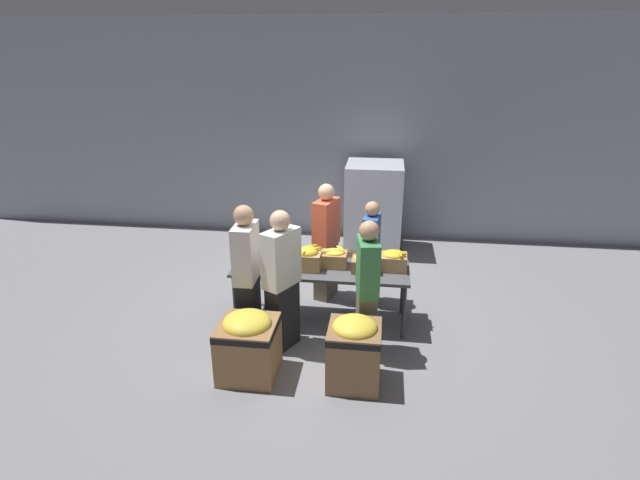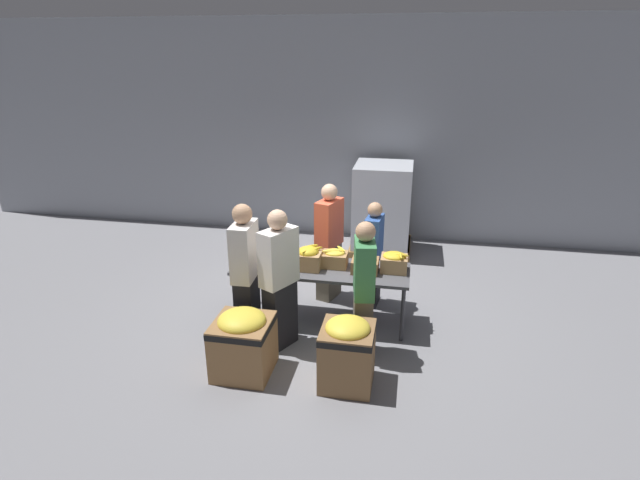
{
  "view_description": "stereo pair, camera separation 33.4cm",
  "coord_description": "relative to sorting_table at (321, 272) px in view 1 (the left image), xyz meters",
  "views": [
    {
      "loc": [
        0.77,
        -5.89,
        3.43
      ],
      "look_at": [
        -0.0,
        -0.06,
        1.18
      ],
      "focal_mm": 28.0,
      "sensor_mm": 36.0,
      "label": 1
    },
    {
      "loc": [
        1.1,
        -5.83,
        3.43
      ],
      "look_at": [
        -0.0,
        -0.06,
        1.18
      ],
      "focal_mm": 28.0,
      "sensor_mm": 36.0,
      "label": 2
    }
  ],
  "objects": [
    {
      "name": "volunteer_2",
      "position": [
        0.63,
        -0.7,
        0.12
      ],
      "size": [
        0.29,
        0.48,
        1.68
      ],
      "rotation": [
        0.0,
        0.0,
        1.73
      ],
      "color": "#6B604C",
      "rests_on": "ground_plane"
    },
    {
      "name": "volunteer_3",
      "position": [
        0.63,
        0.6,
        0.04
      ],
      "size": [
        0.25,
        0.43,
        1.52
      ],
      "rotation": [
        0.0,
        0.0,
        -1.69
      ],
      "color": "black",
      "rests_on": "ground_plane"
    },
    {
      "name": "banana_box_5",
      "position": [
        0.94,
        0.08,
        0.19
      ],
      "size": [
        0.35,
        0.32,
        0.28
      ],
      "color": "tan",
      "rests_on": "sorting_table"
    },
    {
      "name": "banana_box_1",
      "position": [
        -0.59,
        -0.01,
        0.17
      ],
      "size": [
        0.34,
        0.33,
        0.24
      ],
      "color": "olive",
      "rests_on": "sorting_table"
    },
    {
      "name": "banana_box_4",
      "position": [
        0.57,
        -0.02,
        0.17
      ],
      "size": [
        0.34,
        0.3,
        0.24
      ],
      "color": "olive",
      "rests_on": "sorting_table"
    },
    {
      "name": "pallet_stack_0",
      "position": [
        0.62,
        2.73,
        -0.03
      ],
      "size": [
        1.01,
        1.01,
        1.39
      ],
      "color": "olive",
      "rests_on": "ground_plane"
    },
    {
      "name": "banana_box_0",
      "position": [
        -0.94,
        -0.0,
        0.19
      ],
      "size": [
        0.34,
        0.26,
        0.28
      ],
      "color": "tan",
      "rests_on": "sorting_table"
    },
    {
      "name": "volunteer_0",
      "position": [
        -0.02,
        0.7,
        0.14
      ],
      "size": [
        0.37,
        0.51,
        1.71
      ],
      "rotation": [
        0.0,
        0.0,
        -1.91
      ],
      "color": "#6B604C",
      "rests_on": "ground_plane"
    },
    {
      "name": "volunteer_1",
      "position": [
        -0.81,
        -0.62,
        0.17
      ],
      "size": [
        0.25,
        0.48,
        1.77
      ],
      "rotation": [
        0.0,
        0.0,
        1.6
      ],
      "color": "black",
      "rests_on": "ground_plane"
    },
    {
      "name": "ground_plane",
      "position": [
        0.0,
        0.0,
        -0.71
      ],
      "size": [
        30.0,
        30.0,
        0.0
      ],
      "primitive_type": "plane",
      "color": "gray"
    },
    {
      "name": "sorting_table",
      "position": [
        0.0,
        0.0,
        0.0
      ],
      "size": [
        2.29,
        0.76,
        0.77
      ],
      "color": "#4C4C51",
      "rests_on": "ground_plane"
    },
    {
      "name": "volunteer_4",
      "position": [
        -0.37,
        -0.68,
        0.15
      ],
      "size": [
        0.43,
        0.52,
        1.75
      ],
      "rotation": [
        0.0,
        0.0,
        1.08
      ],
      "color": "black",
      "rests_on": "ground_plane"
    },
    {
      "name": "wall_back",
      "position": [
        0.0,
        3.44,
        1.29
      ],
      "size": [
        16.0,
        0.08,
        4.0
      ],
      "color": "#9399A3",
      "rests_on": "ground_plane"
    },
    {
      "name": "banana_box_3",
      "position": [
        0.16,
        0.08,
        0.17
      ],
      "size": [
        0.34,
        0.3,
        0.25
      ],
      "color": "#A37A4C",
      "rests_on": "sorting_table"
    },
    {
      "name": "donation_bin_1",
      "position": [
        0.53,
        -1.3,
        -0.29
      ],
      "size": [
        0.57,
        0.57,
        0.79
      ],
      "color": "olive",
      "rests_on": "ground_plane"
    },
    {
      "name": "pallet_stack_1",
      "position": [
        0.6,
        2.68,
        0.07
      ],
      "size": [
        1.07,
        1.07,
        1.58
      ],
      "color": "olive",
      "rests_on": "ground_plane"
    },
    {
      "name": "donation_bin_0",
      "position": [
        -0.64,
        -1.3,
        -0.31
      ],
      "size": [
        0.63,
        0.63,
        0.76
      ],
      "color": "olive",
      "rests_on": "ground_plane"
    },
    {
      "name": "banana_box_2",
      "position": [
        -0.16,
        -0.05,
        0.21
      ],
      "size": [
        0.34,
        0.31,
        0.3
      ],
      "color": "tan",
      "rests_on": "sorting_table"
    }
  ]
}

